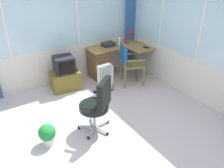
{
  "coord_description": "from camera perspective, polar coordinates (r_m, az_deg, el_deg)",
  "views": [
    {
      "loc": [
        -1.47,
        -2.82,
        2.64
      ],
      "look_at": [
        0.56,
        0.36,
        0.64
      ],
      "focal_mm": 37.53,
      "sensor_mm": 36.0,
      "label": 1
    }
  ],
  "objects": [
    {
      "name": "space_heater",
      "position": [
        5.19,
        -1.58,
        1.49
      ],
      "size": [
        0.4,
        0.19,
        0.65
      ],
      "color": "silver",
      "rests_on": "ground"
    },
    {
      "name": "potted_plant",
      "position": [
        3.93,
        -15.5,
        -11.63
      ],
      "size": [
        0.28,
        0.28,
        0.37
      ],
      "color": "silver",
      "rests_on": "ground"
    },
    {
      "name": "tv_on_stand",
      "position": [
        5.39,
        -11.32,
        2.2
      ],
      "size": [
        0.69,
        0.51,
        0.78
      ],
      "color": "brown",
      "rests_on": "ground"
    },
    {
      "name": "north_window_panel",
      "position": [
        5.39,
        -16.12,
        12.99
      ],
      "size": [
        4.67,
        0.07,
        2.7
      ],
      "color": "silver",
      "rests_on": "ground"
    },
    {
      "name": "ground",
      "position": [
        4.15,
        -3.89,
        -12.16
      ],
      "size": [
        5.67,
        5.35,
        0.06
      ],
      "primitive_type": "cube",
      "color": "beige"
    },
    {
      "name": "wooden_armchair",
      "position": [
        5.42,
        3.71,
        6.15
      ],
      "size": [
        0.63,
        0.62,
        1.0
      ],
      "color": "olive",
      "rests_on": "ground"
    },
    {
      "name": "desk",
      "position": [
        5.84,
        -2.39,
        5.5
      ],
      "size": [
        1.42,
        1.01,
        0.75
      ],
      "color": "olive",
      "rests_on": "ground"
    },
    {
      "name": "curtain_corner",
      "position": [
        6.28,
        4.72,
        15.54
      ],
      "size": [
        0.32,
        0.08,
        2.6
      ],
      "primitive_type": "cube",
      "rotation": [
        0.0,
        0.0,
        -0.04
      ],
      "color": "#345896",
      "rests_on": "ground"
    },
    {
      "name": "tv_remote",
      "position": [
        5.82,
        8.24,
        8.83
      ],
      "size": [
        0.09,
        0.16,
        0.02
      ],
      "primitive_type": "cube",
      "rotation": [
        0.0,
        0.0,
        0.33
      ],
      "color": "black",
      "rests_on": "desk"
    },
    {
      "name": "east_window_panel",
      "position": [
        4.93,
        20.83,
        10.97
      ],
      "size": [
        0.07,
        4.35,
        2.7
      ],
      "color": "silver",
      "rests_on": "ground"
    },
    {
      "name": "office_chair",
      "position": [
        3.87,
        -3.42,
        -4.55
      ],
      "size": [
        0.61,
        0.61,
        0.98
      ],
      "color": "#B7B7BF",
      "rests_on": "ground"
    },
    {
      "name": "paper_tray",
      "position": [
        5.88,
        -0.89,
        9.65
      ],
      "size": [
        0.31,
        0.24,
        0.09
      ],
      "primitive_type": "cube",
      "rotation": [
        0.0,
        0.0,
        -0.04
      ],
      "color": "#262830",
      "rests_on": "desk"
    },
    {
      "name": "desk_lamp",
      "position": [
        6.07,
        4.32,
        11.89
      ],
      "size": [
        0.24,
        0.21,
        0.34
      ],
      "color": "red",
      "rests_on": "desk"
    },
    {
      "name": "spray_bottle",
      "position": [
        5.96,
        1.79,
        10.49
      ],
      "size": [
        0.06,
        0.06,
        0.22
      ],
      "color": "silver",
      "rests_on": "desk"
    }
  ]
}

